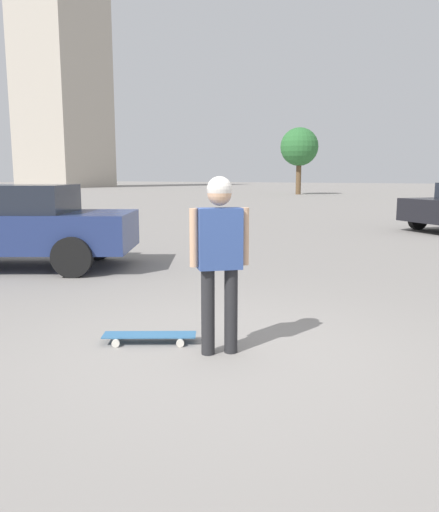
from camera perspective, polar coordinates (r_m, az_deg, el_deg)
ground_plane at (r=4.80m, az=0.00°, el=-11.01°), size 220.00×220.00×0.00m
person at (r=4.55m, az=0.00°, el=1.03°), size 0.43×0.41×1.65m
skateboard at (r=5.10m, az=-8.00°, el=-9.02°), size 0.91×0.65×0.09m
car_parked_near at (r=9.74m, az=-22.76°, el=3.30°), size 4.69×3.69×1.50m
building_block_distant at (r=78.45m, az=-17.65°, el=19.79°), size 10.33×10.06×33.31m
tree_distant at (r=45.30m, az=9.10°, el=12.18°), size 3.32×3.32×5.82m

